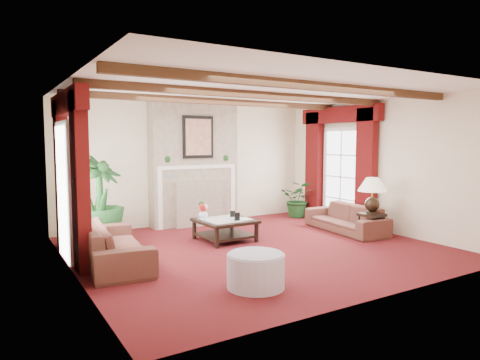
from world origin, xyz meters
TOP-DOWN VIEW (x-y plane):
  - floor at (0.00, 0.00)m, footprint 6.00×6.00m
  - ceiling at (0.00, 0.00)m, footprint 6.00×6.00m
  - back_wall at (0.00, 2.75)m, footprint 6.00×0.02m
  - left_wall at (-3.00, 0.00)m, footprint 0.02×5.50m
  - right_wall at (3.00, 0.00)m, footprint 0.02×5.50m
  - ceiling_beams at (0.00, 0.00)m, footprint 6.00×3.00m
  - fireplace at (0.00, 2.55)m, footprint 2.00×0.52m
  - french_door_left at (-2.97, 1.00)m, footprint 0.10×1.10m
  - french_door_right at (2.97, 1.00)m, footprint 0.10×1.10m
  - curtains_left at (-2.86, 1.00)m, footprint 0.20×2.40m
  - curtains_right at (2.86, 1.00)m, footprint 0.20×2.40m
  - sofa_left at (-2.37, 0.33)m, footprint 2.24×1.07m
  - sofa_right at (2.34, 0.22)m, footprint 1.99×0.91m
  - potted_palm at (-2.25, 1.81)m, footprint 2.48×2.49m
  - small_plant at (2.57, 2.04)m, footprint 1.65×1.65m
  - coffee_table at (-0.19, 0.80)m, footprint 1.01×1.01m
  - side_table at (2.34, -0.46)m, footprint 0.51×0.51m
  - ottoman at (-1.11, -1.67)m, footprint 0.74×0.74m
  - table_lamp at (2.34, -0.46)m, footprint 0.56×0.56m
  - flower_vase at (-0.49, 1.09)m, footprint 0.27×0.28m
  - book at (0.01, 0.59)m, footprint 0.22×0.05m
  - photo_frame_a at (-0.07, 0.55)m, footprint 0.12×0.04m
  - photo_frame_b at (0.05, 0.92)m, footprint 0.10×0.05m

SIDE VIEW (x-z plane):
  - floor at x=0.00m, z-range 0.00..0.00m
  - coffee_table at x=-0.19m, z-range 0.00..0.40m
  - ottoman at x=-1.11m, z-range 0.00..0.43m
  - side_table at x=2.34m, z-range 0.00..0.48m
  - small_plant at x=2.57m, z-range 0.00..0.70m
  - sofa_right at x=2.34m, z-range 0.00..0.74m
  - sofa_left at x=-2.37m, z-range 0.00..0.83m
  - potted_palm at x=-2.25m, z-range 0.00..0.90m
  - photo_frame_b at x=0.05m, z-range 0.40..0.53m
  - photo_frame_a at x=-0.07m, z-range 0.40..0.55m
  - flower_vase at x=-0.49m, z-range 0.40..0.58m
  - book at x=0.01m, z-range 0.40..0.69m
  - table_lamp at x=2.34m, z-range 0.48..1.19m
  - back_wall at x=0.00m, z-range 0.00..2.70m
  - left_wall at x=-3.00m, z-range 0.00..2.70m
  - right_wall at x=3.00m, z-range 0.00..2.70m
  - french_door_left at x=-2.97m, z-range 1.05..3.21m
  - french_door_right at x=2.97m, z-range 1.05..3.21m
  - curtains_left at x=-2.86m, z-range 1.28..3.83m
  - curtains_right at x=2.86m, z-range 1.28..3.83m
  - ceiling_beams at x=0.00m, z-range 2.58..2.70m
  - ceiling at x=0.00m, z-range 2.70..2.70m
  - fireplace at x=0.00m, z-range 1.35..4.05m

